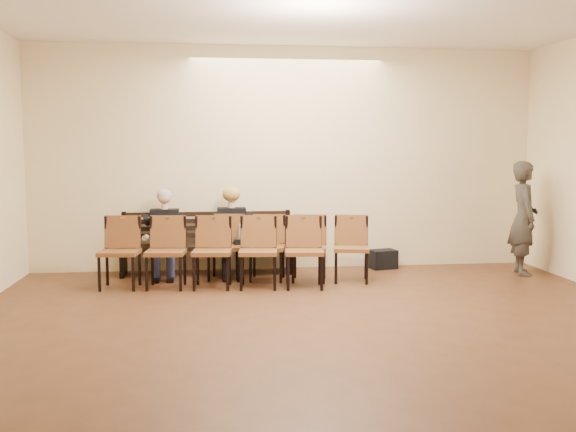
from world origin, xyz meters
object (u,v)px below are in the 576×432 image
object	(u,v)px
water_bottle	(241,240)
chair_row_front	(288,248)
seated_man	(164,235)
seated_woman	(232,234)
bench	(207,259)
bag	(383,259)
chair_row_back	(212,252)
passerby	(524,210)
laptop	(165,240)

from	to	relation	value
water_bottle	chair_row_front	distance (m)	0.71
seated_man	seated_woman	xyz separation A→B (m)	(1.01, 0.00, -0.01)
bench	water_bottle	size ratio (longest dim) A/B	10.97
bench	seated_man	bearing A→B (deg)	-169.25
bag	chair_row_front	bearing A→B (deg)	-155.14
chair_row_back	water_bottle	bearing A→B (deg)	61.01
bench	passerby	bearing A→B (deg)	-7.17
passerby	chair_row_back	world-z (taller)	passerby
seated_man	chair_row_front	bearing A→B (deg)	-16.41
chair_row_back	seated_woman	bearing A→B (deg)	77.42
seated_man	seated_woman	world-z (taller)	seated_man
bag	chair_row_front	world-z (taller)	chair_row_front
passerby	chair_row_front	bearing A→B (deg)	102.17
seated_woman	passerby	size ratio (longest dim) A/B	0.63
bench	seated_woman	bearing A→B (deg)	-17.83
seated_woman	water_bottle	distance (m)	0.33
bench	water_bottle	world-z (taller)	water_bottle
seated_woman	chair_row_front	size ratio (longest dim) A/B	0.53
seated_woman	chair_row_back	distance (m)	0.97
chair_row_front	chair_row_back	world-z (taller)	chair_row_back
seated_woman	bag	xyz separation A→B (m)	(2.41, 0.22, -0.47)
seated_man	bench	bearing A→B (deg)	10.75
passerby	seated_man	bearing A→B (deg)	96.29
laptop	water_bottle	size ratio (longest dim) A/B	1.30
laptop	seated_woman	bearing A→B (deg)	19.99
bench	laptop	bearing A→B (deg)	-156.50
bench	passerby	world-z (taller)	passerby
chair_row_back	laptop	bearing A→B (deg)	137.38
bench	laptop	world-z (taller)	laptop
seated_woman	chair_row_back	size ratio (longest dim) A/B	0.41
chair_row_front	passerby	bearing A→B (deg)	12.44
bag	chair_row_back	bearing A→B (deg)	-157.37
seated_woman	bag	world-z (taller)	seated_woman
seated_woman	bag	bearing A→B (deg)	5.21
passerby	bag	bearing A→B (deg)	81.93
seated_man	passerby	xyz separation A→B (m)	(5.40, -0.48, 0.36)
water_bottle	bag	xyz separation A→B (m)	(2.29, 0.52, -0.42)
water_bottle	passerby	size ratio (longest dim) A/B	0.12
passerby	chair_row_back	xyz separation A→B (m)	(-4.70, -0.43, -0.49)
seated_woman	chair_row_front	bearing A→B (deg)	-33.73
seated_man	laptop	world-z (taller)	seated_man
seated_man	laptop	distance (m)	0.16
bench	passerby	xyz separation A→B (m)	(4.77, -0.60, 0.77)
bench	seated_woman	world-z (taller)	seated_woman
bench	seated_man	xyz separation A→B (m)	(-0.63, -0.12, 0.40)
seated_man	water_bottle	distance (m)	1.17
bench	seated_woman	size ratio (longest dim) A/B	2.09
bench	bag	distance (m)	2.79
chair_row_back	passerby	bearing A→B (deg)	10.93
chair_row_front	laptop	bearing A→B (deg)	179.42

